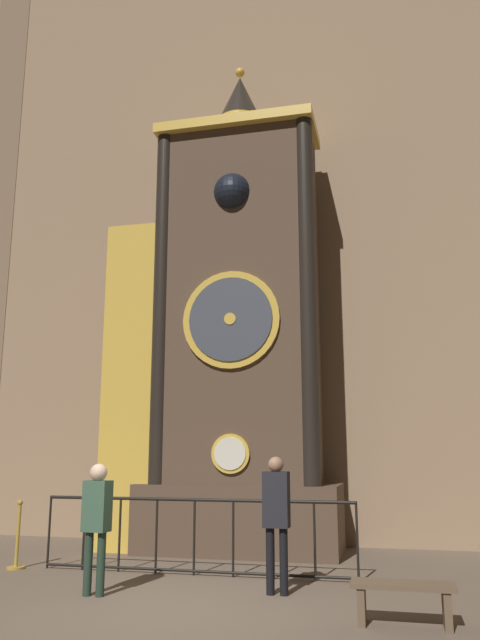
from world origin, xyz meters
name	(u,v)px	position (x,y,z in m)	size (l,w,h in m)	color
ground_plane	(160,613)	(0.00, 0.00, 0.00)	(28.00, 28.00, 0.00)	brown
cathedral_back_wall	(254,181)	(-0.09, 5.70, 7.85)	(24.00, 0.32, 15.73)	#997A5B
clock_tower	(223,334)	(-0.45, 4.36, 4.08)	(4.49, 1.81, 9.89)	brown
railing_fence	(194,532)	(-0.29, 2.20, 0.62)	(4.92, 0.05, 1.12)	black
visitor_near	(97,514)	(-1.13, 0.59, 1.01)	(0.36, 0.26, 1.66)	#213427
visitor_far	(276,510)	(1.16, 1.20, 1.05)	(0.35, 0.23, 1.75)	black
stanchion_post	(17,546)	(-3.19, 2.03, 0.34)	(0.28, 0.28, 1.05)	#B28E33
visitor_bench	(403,596)	(2.74, 0.07, 0.30)	(1.11, 0.40, 0.44)	brown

